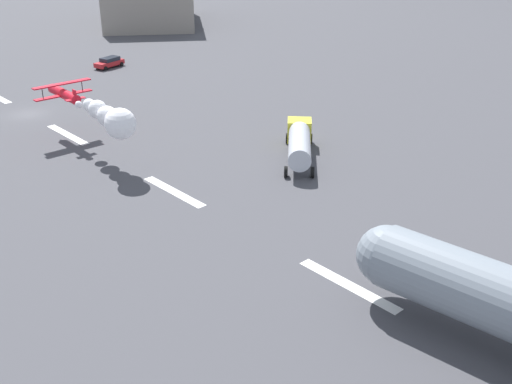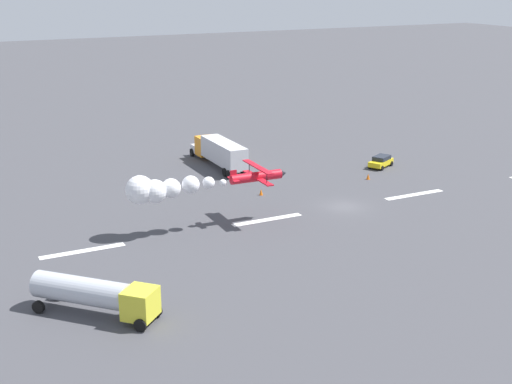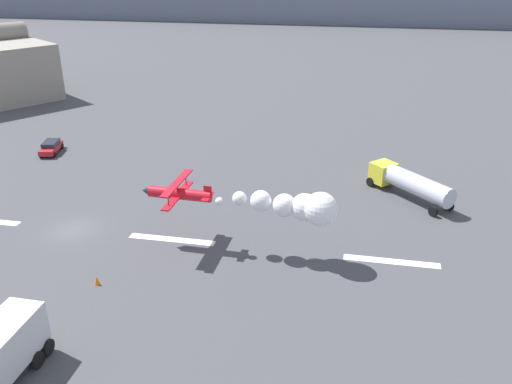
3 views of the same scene
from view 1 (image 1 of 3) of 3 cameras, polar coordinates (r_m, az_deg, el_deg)
ground_plane at (r=78.04m, az=-20.24°, el=6.79°), size 440.00×440.00×0.00m
runway_stripe_5 at (r=69.52m, az=-17.00°, el=5.09°), size 8.00×0.90×0.01m
runway_stripe_6 at (r=53.74m, az=-7.59°, el=0.04°), size 8.00×0.90×0.01m
runway_stripe_7 at (r=41.22m, az=8.54°, el=-8.48°), size 8.00×0.90×0.01m
stunt_biplane_red at (r=58.98m, az=-13.65°, el=6.87°), size 17.08×6.15×2.81m
fuel_tanker_truck at (r=59.64m, az=4.03°, el=4.64°), size 8.72×8.91×2.90m
airport_staff_sedan at (r=97.08m, az=-13.37°, el=11.58°), size 2.83×4.88×1.52m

